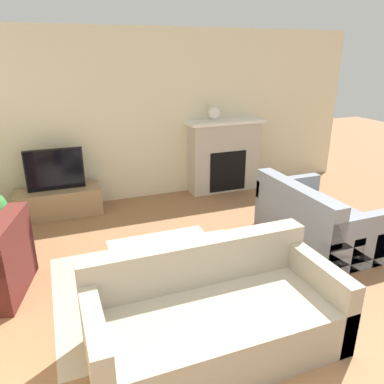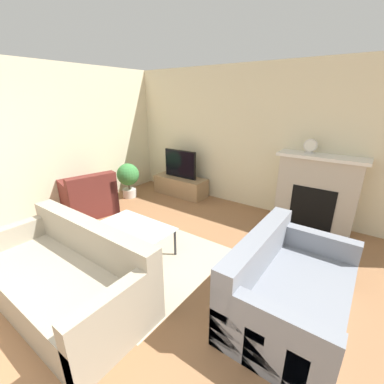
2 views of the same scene
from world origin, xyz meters
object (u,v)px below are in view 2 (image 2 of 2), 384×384
object	(u,v)px
couch_loveseat	(287,290)
potted_plant	(128,177)
armchair_by_window	(90,199)
coffee_table	(133,230)
mantel_clock	(310,146)
couch_sectional	(67,278)
tv	(180,164)

from	to	relation	value
couch_loveseat	potted_plant	bearing A→B (deg)	71.27
armchair_by_window	couch_loveseat	bearing A→B (deg)	100.14
coffee_table	mantel_clock	xyz separation A→B (m)	(1.65, 2.41, 0.99)
coffee_table	potted_plant	world-z (taller)	potted_plant
couch_sectional	mantel_clock	bearing A→B (deg)	65.84
armchair_by_window	coffee_table	xyz separation A→B (m)	(1.71, -0.45, 0.08)
tv	couch_sectional	bearing A→B (deg)	-72.36
tv	potted_plant	bearing A→B (deg)	-136.40
couch_loveseat	coffee_table	distance (m)	2.09
couch_sectional	coffee_table	bearing A→B (deg)	95.70
mantel_clock	armchair_by_window	bearing A→B (deg)	-149.64
couch_loveseat	potted_plant	distance (m)	4.09
couch_loveseat	potted_plant	size ratio (longest dim) A/B	2.01
couch_loveseat	mantel_clock	world-z (taller)	mantel_clock
coffee_table	mantel_clock	bearing A→B (deg)	55.67
couch_sectional	couch_loveseat	distance (m)	2.31
potted_plant	mantel_clock	size ratio (longest dim) A/B	3.22
coffee_table	mantel_clock	distance (m)	3.08
tv	mantel_clock	distance (m)	2.68
armchair_by_window	mantel_clock	bearing A→B (deg)	134.74
couch_loveseat	coffee_table	size ratio (longest dim) A/B	1.43
tv	couch_loveseat	world-z (taller)	tv
potted_plant	coffee_table	bearing A→B (deg)	-39.64
tv	coffee_table	distance (m)	2.49
tv	coffee_table	bearing A→B (deg)	-67.37
coffee_table	potted_plant	xyz separation A→B (m)	(-1.78, 1.48, 0.09)
tv	potted_plant	xyz separation A→B (m)	(-0.84, -0.80, -0.25)
couch_loveseat	couch_sectional	bearing A→B (deg)	121.15
mantel_clock	tv	bearing A→B (deg)	-176.93
tv	armchair_by_window	distance (m)	2.02
couch_sectional	mantel_clock	distance (m)	3.93
tv	armchair_by_window	world-z (taller)	tv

